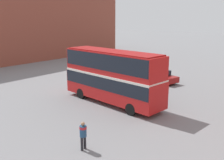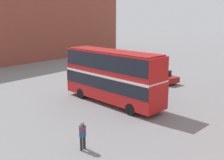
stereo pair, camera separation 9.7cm
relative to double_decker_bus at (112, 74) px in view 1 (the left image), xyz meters
The scene contains 5 objects.
ground_plane 3.27m from the double_decker_bus, 155.86° to the left, with size 240.00×240.00×0.00m, color slate.
building_row_left 32.95m from the double_decker_bus, 157.97° to the left, with size 11.67×39.38×12.95m.
double_decker_bus is the anchor object (origin of this frame).
pedestrian_foreground 9.07m from the double_decker_bus, 62.00° to the right, with size 0.45×0.45×1.74m.
parked_car_kerb_near 9.99m from the double_decker_bus, 92.66° to the left, with size 4.60×2.87×1.52m.
Camera 1 is at (15.98, -18.52, 7.58)m, focal length 42.00 mm.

